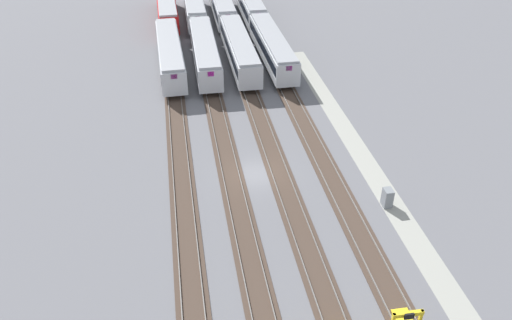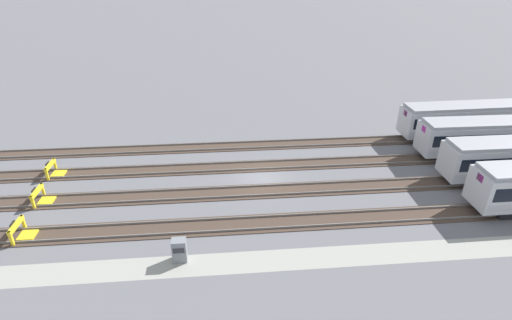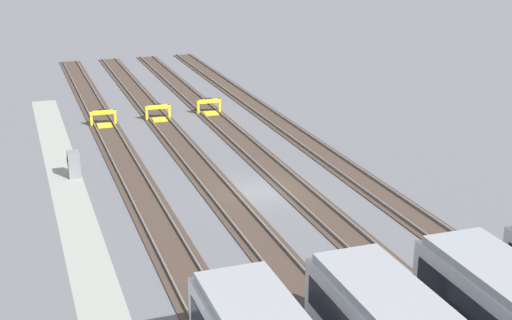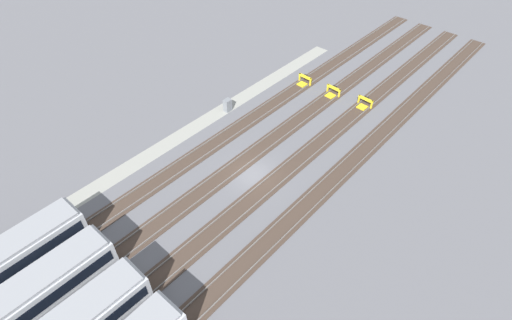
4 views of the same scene
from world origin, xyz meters
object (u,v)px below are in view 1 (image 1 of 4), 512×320
at_px(subway_car_front_row_leftmost, 272,47).
at_px(subway_car_front_row_left_inner, 249,4).
at_px(subway_car_back_row_rightmost, 205,52).
at_px(electrical_cabinet, 387,198).
at_px(subway_car_front_row_centre, 167,8).
at_px(subway_car_back_row_centre, 239,50).
at_px(subway_car_front_row_rightmost, 194,6).
at_px(bumper_stop_nearest_track, 405,316).
at_px(subway_car_front_row_right_inner, 221,5).
at_px(subway_car_back_row_leftmost, 170,54).

relative_size(subway_car_front_row_leftmost, subway_car_front_row_left_inner, 1.00).
relative_size(subway_car_front_row_leftmost, subway_car_back_row_rightmost, 1.00).
bearing_deg(electrical_cabinet, subway_car_front_row_left_inner, 3.78).
height_order(subway_car_front_row_centre, subway_car_back_row_centre, same).
distance_m(subway_car_front_row_rightmost, bumper_stop_nearest_track, 61.08).
bearing_deg(subway_car_front_row_centre, bumper_stop_nearest_track, -167.89).
xyz_separation_m(subway_car_front_row_right_inner, bumper_stop_nearest_track, (-60.36, -4.35, -1.53)).
bearing_deg(subway_car_front_row_leftmost, subway_car_front_row_rightmost, 24.23).
height_order(subway_car_front_row_centre, subway_car_back_row_rightmost, same).
xyz_separation_m(subway_car_front_row_leftmost, electrical_cabinet, (-30.28, -3.33, -1.24)).
bearing_deg(subway_car_front_row_centre, subway_car_front_row_rightmost, -86.02).
bearing_deg(subway_car_front_row_rightmost, subway_car_front_row_left_inner, -91.59).
xyz_separation_m(subway_car_front_row_left_inner, subway_car_back_row_rightmost, (-18.93, 8.71, 0.00)).
distance_m(subway_car_front_row_left_inner, subway_car_front_row_rightmost, 8.71).
height_order(subway_car_front_row_centre, electrical_cabinet, subway_car_front_row_centre).
distance_m(subway_car_back_row_leftmost, bumper_stop_nearest_track, 43.30).
xyz_separation_m(subway_car_front_row_rightmost, subway_car_back_row_rightmost, (-19.17, 0.00, 0.00)).
height_order(subway_car_back_row_centre, bumper_stop_nearest_track, subway_car_back_row_centre).
relative_size(subway_car_front_row_centre, subway_car_front_row_right_inner, 1.00).
relative_size(subway_car_front_row_left_inner, subway_car_back_row_rightmost, 1.00).
relative_size(subway_car_back_row_leftmost, bumper_stop_nearest_track, 9.01).
xyz_separation_m(subway_car_front_row_leftmost, subway_car_front_row_left_inner, (18.93, -0.08, 0.00)).
xyz_separation_m(subway_car_front_row_leftmost, bumper_stop_nearest_track, (-41.27, -0.04, -1.53)).
bearing_deg(subway_car_front_row_left_inner, subway_car_front_row_rightmost, 88.41).
bearing_deg(electrical_cabinet, subway_car_front_row_leftmost, 6.27).
distance_m(subway_car_front_row_left_inner, subway_car_back_row_centre, 19.42).
bearing_deg(subway_car_front_row_right_inner, electrical_cabinet, -171.20).
xyz_separation_m(subway_car_front_row_leftmost, subway_car_front_row_right_inner, (19.08, 4.31, 0.00)).
relative_size(subway_car_front_row_leftmost, subway_car_front_row_centre, 1.00).
bearing_deg(subway_car_front_row_left_inner, subway_car_front_row_leftmost, 179.76).
relative_size(subway_car_front_row_centre, subway_car_front_row_rightmost, 1.00).
xyz_separation_m(subway_car_front_row_left_inner, subway_car_front_row_rightmost, (0.24, 8.71, 0.00)).
relative_size(subway_car_front_row_centre, subway_car_back_row_centre, 1.00).
bearing_deg(subway_car_front_row_leftmost, subway_car_front_row_centre, 34.27).
height_order(subway_car_front_row_leftmost, subway_car_back_row_leftmost, same).
relative_size(subway_car_back_row_leftmost, subway_car_back_row_rightmost, 1.00).
height_order(subway_car_front_row_rightmost, subway_car_back_row_leftmost, same).
bearing_deg(subway_car_back_row_centre, subway_car_back_row_rightmost, 90.00).
bearing_deg(subway_car_front_row_left_inner, subway_car_back_row_rightmost, 155.30).
bearing_deg(subway_car_front_row_right_inner, subway_car_front_row_left_inner, -92.02).
distance_m(subway_car_back_row_rightmost, electrical_cabinet, 32.58).
xyz_separation_m(subway_car_front_row_right_inner, subway_car_back_row_centre, (-19.08, -0.05, 0.00)).
relative_size(subway_car_front_row_leftmost, electrical_cabinet, 11.26).
bearing_deg(subway_car_front_row_rightmost, subway_car_front_row_centre, 93.98).
distance_m(subway_car_front_row_centre, electrical_cabinet, 51.77).
xyz_separation_m(subway_car_back_row_rightmost, electrical_cabinet, (-30.28, -11.95, -1.24)).
height_order(subway_car_front_row_right_inner, subway_car_back_row_centre, same).
height_order(subway_car_back_row_leftmost, electrical_cabinet, subway_car_back_row_leftmost).
distance_m(subway_car_front_row_right_inner, subway_car_back_row_centre, 19.08).
relative_size(subway_car_front_row_rightmost, subway_car_back_row_leftmost, 1.00).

